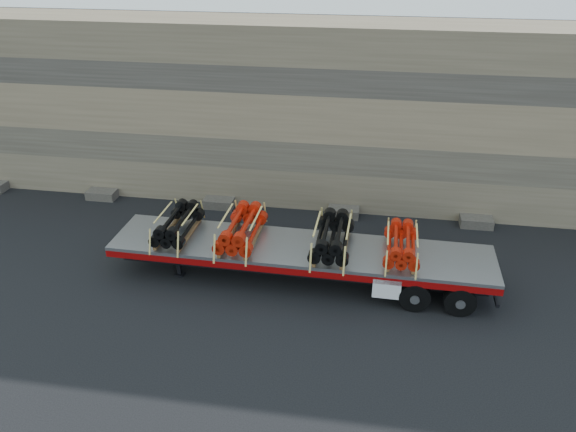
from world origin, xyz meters
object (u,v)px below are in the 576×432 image
Objects in this scene: bundle_midrear at (332,238)px; trailer at (300,263)px; bundle_rear at (401,245)px; bundle_midfront at (241,229)px; bundle_front at (178,225)px.

trailer is at bearing 180.00° from bundle_midrear.
bundle_midrear is at bearing -180.00° from bundle_rear.
bundle_midfront is (-1.86, 0.03, 1.02)m from trailer.
bundle_rear is (3.09, -0.05, 0.96)m from trailer.
trailer is 5.05× the size of bundle_midrear.
bundle_midfront reaches higher than bundle_rear.
bundle_front is 2.10m from bundle_midfront.
bundle_front is at bearing -180.00° from trailer.
bundle_rear is at bearing 0.00° from bundle_midrear.
bundle_front is 4.97m from bundle_midrear.
trailer is 3.24m from bundle_rear.
bundle_midrear is at bearing -0.00° from bundle_midfront.
bundle_midfront is (2.10, -0.04, 0.03)m from bundle_front.
bundle_midrear is 1.14× the size of bundle_rear.
trailer is 2.12m from bundle_midfront.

